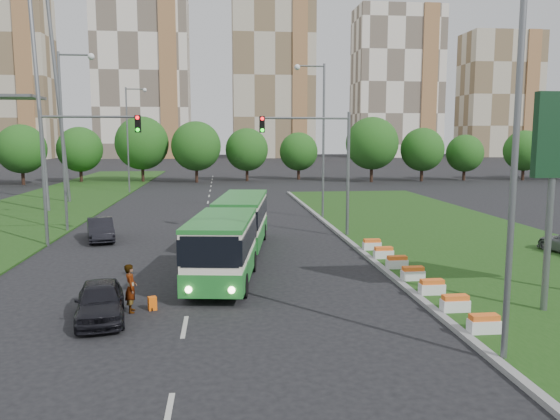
{
  "coord_description": "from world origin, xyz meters",
  "views": [
    {
      "loc": [
        -1.7,
        -24.16,
        6.43
      ],
      "look_at": [
        1.39,
        4.24,
        2.6
      ],
      "focal_mm": 35.0,
      "sensor_mm": 36.0,
      "label": 1
    }
  ],
  "objects": [
    {
      "name": "apartment_tower_east",
      "position": [
        55.0,
        150.0,
        23.5
      ],
      "size": [
        27.0,
        15.0,
        47.0
      ],
      "primitive_type": "cube",
      "color": "white",
      "rests_on": "ground"
    },
    {
      "name": "apartment_tower_ceast",
      "position": [
        15.0,
        150.0,
        25.0
      ],
      "size": [
        25.0,
        15.0,
        50.0
      ],
      "primitive_type": "cube",
      "color": "#C0B59A",
      "rests_on": "ground"
    },
    {
      "name": "flower_planters",
      "position": [
        6.7,
        -1.4,
        0.45
      ],
      "size": [
        1.1,
        13.7,
        0.6
      ],
      "primitive_type": null,
      "color": "white",
      "rests_on": "grass_median"
    },
    {
      "name": "pedestrian",
      "position": [
        -5.06,
        -4.16,
        0.9
      ],
      "size": [
        0.53,
        0.72,
        1.81
      ],
      "primitive_type": "imported",
      "rotation": [
        0.0,
        0.0,
        1.73
      ],
      "color": "gray",
      "rests_on": "ground"
    },
    {
      "name": "articulated_bus",
      "position": [
        -1.14,
        3.79,
        1.6
      ],
      "size": [
        2.47,
        15.85,
        2.61
      ],
      "rotation": [
        0.0,
        0.0,
        -0.14
      ],
      "color": "white",
      "rests_on": "ground"
    },
    {
      "name": "traffic_mast_median",
      "position": [
        4.78,
        10.0,
        5.35
      ],
      "size": [
        5.76,
        0.32,
        8.0
      ],
      "color": "slate",
      "rests_on": "ground"
    },
    {
      "name": "apartment_tower_cwest",
      "position": [
        -25.0,
        150.0,
        26.0
      ],
      "size": [
        28.0,
        15.0,
        52.0
      ],
      "primitive_type": "cube",
      "color": "white",
      "rests_on": "ground"
    },
    {
      "name": "car_left_far",
      "position": [
        -9.22,
        10.43,
        0.7
      ],
      "size": [
        2.53,
        4.51,
        1.41
      ],
      "primitive_type": "imported",
      "rotation": [
        0.0,
        0.0,
        0.26
      ],
      "color": "black",
      "rests_on": "ground"
    },
    {
      "name": "lane_markings",
      "position": [
        -3.0,
        20.0,
        0.0
      ],
      "size": [
        0.2,
        100.0,
        0.01
      ],
      "primitive_type": null,
      "color": "#AFAFA8",
      "rests_on": "ground"
    },
    {
      "name": "midrise_east",
      "position": [
        90.0,
        150.0,
        20.0
      ],
      "size": [
        24.0,
        14.0,
        40.0
      ],
      "primitive_type": "cube",
      "color": "#C0B59A",
      "rests_on": "ground"
    },
    {
      "name": "grass_median",
      "position": [
        13.0,
        8.0,
        0.07
      ],
      "size": [
        14.0,
        60.0,
        0.15
      ],
      "primitive_type": "cube",
      "color": "#1D4513",
      "rests_on": "ground"
    },
    {
      "name": "median_kerb",
      "position": [
        6.05,
        8.0,
        0.09
      ],
      "size": [
        0.3,
        60.0,
        0.18
      ],
      "primitive_type": "cube",
      "color": "gray",
      "rests_on": "ground"
    },
    {
      "name": "ground",
      "position": [
        0.0,
        0.0,
        0.0
      ],
      "size": [
        360.0,
        360.0,
        0.0
      ],
      "primitive_type": "plane",
      "color": "black",
      "rests_on": "ground"
    },
    {
      "name": "apartment_tower_west",
      "position": [
        -65.0,
        150.0,
        24.0
      ],
      "size": [
        26.0,
        15.0,
        48.0
      ],
      "primitive_type": "cube",
      "color": "#C0B59A",
      "rests_on": "ground"
    },
    {
      "name": "shopping_trolley",
      "position": [
        -4.31,
        -4.02,
        0.25
      ],
      "size": [
        0.3,
        0.32,
        0.51
      ],
      "rotation": [
        0.0,
        0.0,
        0.35
      ],
      "color": "#FF640D",
      "rests_on": "ground"
    },
    {
      "name": "traffic_mast_left",
      "position": [
        -10.38,
        9.0,
        5.35
      ],
      "size": [
        5.76,
        0.32,
        8.0
      ],
      "color": "slate",
      "rests_on": "ground"
    },
    {
      "name": "tree_line",
      "position": [
        10.0,
        55.0,
        4.5
      ],
      "size": [
        120.0,
        8.0,
        9.0
      ],
      "primitive_type": null,
      "color": "#1F5416",
      "rests_on": "ground"
    },
    {
      "name": "car_left_near",
      "position": [
        -6.0,
        -4.92,
        0.69
      ],
      "size": [
        2.33,
        4.27,
        1.38
      ],
      "primitive_type": "imported",
      "rotation": [
        0.0,
        0.0,
        0.18
      ],
      "color": "black",
      "rests_on": "ground"
    },
    {
      "name": "left_verge",
      "position": [
        -18.0,
        25.0,
        0.05
      ],
      "size": [
        12.0,
        110.0,
        0.1
      ],
      "primitive_type": "cube",
      "color": "#1D4513",
      "rests_on": "ground"
    },
    {
      "name": "street_lamps",
      "position": [
        -3.0,
        10.0,
        6.0
      ],
      "size": [
        36.0,
        60.0,
        12.0
      ],
      "primitive_type": null,
      "color": "slate",
      "rests_on": "ground"
    }
  ]
}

